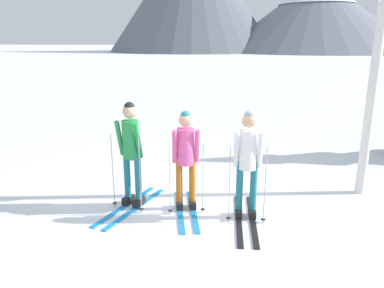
# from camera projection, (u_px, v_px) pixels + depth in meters

# --- Properties ---
(ground_plane) EXTENTS (400.00, 400.00, 0.00)m
(ground_plane) POSITION_uv_depth(u_px,v_px,m) (195.00, 206.00, 6.43)
(ground_plane) COLOR white
(skier_in_green) EXTENTS (0.70, 1.78, 1.81)m
(skier_in_green) POSITION_uv_depth(u_px,v_px,m) (131.00, 150.00, 6.20)
(skier_in_green) COLOR #1E84D1
(skier_in_green) RESTS_ON ground
(skier_in_pink) EXTENTS (0.76, 1.62, 1.69)m
(skier_in_pink) POSITION_uv_depth(u_px,v_px,m) (186.00, 155.00, 6.10)
(skier_in_pink) COLOR #1E84D1
(skier_in_pink) RESTS_ON ground
(skier_in_white) EXTENTS (0.61, 1.79, 1.75)m
(skier_in_white) POSITION_uv_depth(u_px,v_px,m) (248.00, 161.00, 5.78)
(skier_in_white) COLOR black
(skier_in_white) RESTS_ON ground
(birch_tree_tall) EXTENTS (0.81, 1.03, 4.93)m
(birch_tree_tall) POSITION_uv_depth(u_px,v_px,m) (377.00, 53.00, 6.33)
(birch_tree_tall) COLOR silver
(birch_tree_tall) RESTS_ON ground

